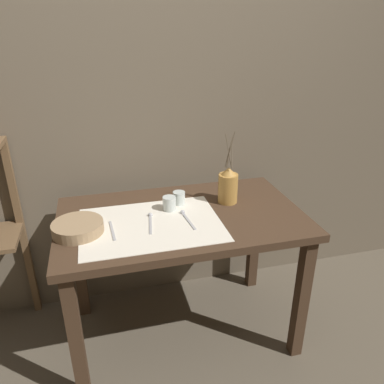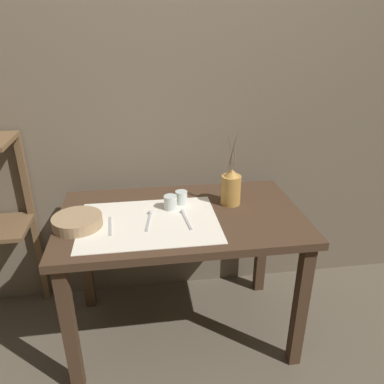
% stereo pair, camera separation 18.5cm
% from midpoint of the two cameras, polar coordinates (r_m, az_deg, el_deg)
% --- Properties ---
extents(ground_plane, '(12.00, 12.00, 0.00)m').
position_cam_midpoint_polar(ground_plane, '(2.36, -3.80, -20.31)').
color(ground_plane, brown).
extents(stone_wall_back, '(7.00, 0.06, 2.40)m').
position_cam_midpoint_polar(stone_wall_back, '(2.20, -7.13, 12.24)').
color(stone_wall_back, '#6B5E4C').
rests_on(stone_wall_back, ground_plane).
extents(wooden_table, '(1.23, 0.73, 0.77)m').
position_cam_midpoint_polar(wooden_table, '(1.95, -4.34, -6.31)').
color(wooden_table, '#422D1E').
rests_on(wooden_table, ground_plane).
extents(linen_cloth, '(0.67, 0.49, 0.00)m').
position_cam_midpoint_polar(linen_cloth, '(1.82, -9.17, -4.99)').
color(linen_cloth, silver).
rests_on(linen_cloth, wooden_table).
extents(pitcher_with_flowers, '(0.10, 0.10, 0.40)m').
position_cam_midpoint_polar(pitcher_with_flowers, '(1.99, 2.86, 0.86)').
color(pitcher_with_flowers, '#B7843D').
rests_on(pitcher_with_flowers, wooden_table).
extents(wooden_bowl, '(0.23, 0.23, 0.05)m').
position_cam_midpoint_polar(wooden_bowl, '(1.83, -19.84, -5.22)').
color(wooden_bowl, '#9E7F5B').
rests_on(wooden_bowl, wooden_table).
extents(glass_tumbler_near, '(0.07, 0.07, 0.07)m').
position_cam_midpoint_polar(glass_tumbler_near, '(1.93, -6.23, -1.80)').
color(glass_tumbler_near, silver).
rests_on(glass_tumbler_near, wooden_table).
extents(glass_tumbler_far, '(0.06, 0.06, 0.07)m').
position_cam_midpoint_polar(glass_tumbler_far, '(1.99, -4.66, -0.96)').
color(glass_tumbler_far, silver).
rests_on(glass_tumbler_far, wooden_table).
extents(knife_center, '(0.02, 0.18, 0.00)m').
position_cam_midpoint_polar(knife_center, '(1.80, -14.98, -5.76)').
color(knife_center, '#A8A8AD').
rests_on(knife_center, wooden_table).
extents(spoon_outer, '(0.04, 0.19, 0.02)m').
position_cam_midpoint_polar(spoon_outer, '(1.87, -9.20, -4.08)').
color(spoon_outer, '#A8A8AD').
rests_on(spoon_outer, wooden_table).
extents(spoon_inner, '(0.04, 0.19, 0.02)m').
position_cam_midpoint_polar(spoon_inner, '(1.87, -3.95, -3.67)').
color(spoon_inner, '#A8A8AD').
rests_on(spoon_inner, wooden_table).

